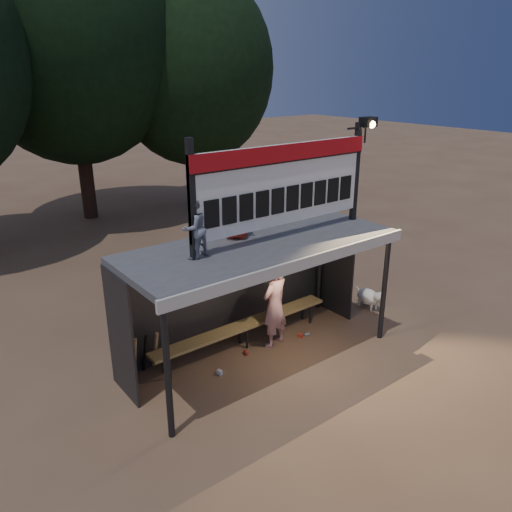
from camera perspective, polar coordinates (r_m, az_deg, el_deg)
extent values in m
plane|color=brown|center=(9.71, 0.52, -11.48)|extent=(80.00, 80.00, 0.00)
imported|color=silver|center=(9.71, 2.14, -5.60)|extent=(0.72, 0.55, 1.75)
imported|color=gray|center=(7.89, -7.12, 3.19)|extent=(0.57, 0.50, 0.99)
imported|color=#AE281A|center=(8.79, -2.27, 5.37)|extent=(0.62, 0.59, 1.06)
cube|color=#424144|center=(8.73, 0.57, 1.21)|extent=(5.00, 2.00, 0.12)
cube|color=beige|center=(8.02, 5.09, -0.97)|extent=(5.10, 0.06, 0.20)
cylinder|color=black|center=(7.39, -10.08, -13.02)|extent=(0.10, 0.10, 2.20)
cylinder|color=black|center=(10.18, 14.45, -3.59)|extent=(0.10, 0.10, 2.20)
cylinder|color=black|center=(8.83, -15.67, -7.60)|extent=(0.10, 0.10, 2.20)
cylinder|color=black|center=(11.27, 7.31, -0.72)|extent=(0.10, 0.10, 2.20)
cube|color=black|center=(9.91, -3.05, -3.63)|extent=(5.00, 0.04, 2.20)
cube|color=black|center=(8.46, -15.23, -8.83)|extent=(0.04, 1.00, 2.20)
cube|color=black|center=(11.08, 9.13, -1.19)|extent=(0.04, 1.00, 2.20)
cylinder|color=black|center=(9.53, -3.16, 2.15)|extent=(5.00, 0.06, 0.06)
cube|color=black|center=(7.71, -7.36, 6.27)|extent=(0.10, 0.10, 1.90)
cube|color=black|center=(10.05, 11.32, 9.35)|extent=(0.10, 0.10, 1.90)
cube|color=white|center=(8.76, 3.19, 8.12)|extent=(3.80, 0.08, 1.40)
cube|color=#AE0C12|center=(8.62, 3.48, 11.70)|extent=(3.80, 0.04, 0.28)
cube|color=black|center=(8.64, 3.48, 10.71)|extent=(3.80, 0.02, 0.03)
cube|color=black|center=(7.89, -5.09, 4.81)|extent=(0.27, 0.03, 0.45)
cube|color=black|center=(8.07, -3.06, 5.22)|extent=(0.27, 0.03, 0.45)
cube|color=black|center=(8.27, -1.11, 5.61)|extent=(0.27, 0.03, 0.45)
cube|color=black|center=(8.47, 0.74, 5.97)|extent=(0.27, 0.03, 0.45)
cube|color=black|center=(8.67, 2.51, 6.31)|extent=(0.27, 0.03, 0.45)
cube|color=black|center=(8.89, 4.20, 6.62)|extent=(0.27, 0.03, 0.45)
cube|color=black|center=(9.12, 5.81, 6.92)|extent=(0.27, 0.03, 0.45)
cube|color=black|center=(9.35, 7.34, 7.20)|extent=(0.27, 0.03, 0.45)
cube|color=black|center=(9.59, 8.80, 7.45)|extent=(0.27, 0.03, 0.45)
cube|color=black|center=(9.83, 10.19, 7.70)|extent=(0.27, 0.03, 0.45)
cylinder|color=black|center=(9.89, 11.47, 14.16)|extent=(0.50, 0.04, 0.04)
cylinder|color=black|center=(10.09, 12.37, 13.36)|extent=(0.04, 0.04, 0.30)
cube|color=black|center=(10.03, 12.70, 14.73)|extent=(0.30, 0.22, 0.18)
sphere|color=#FFD88C|center=(9.98, 13.09, 14.44)|extent=(0.14, 0.14, 0.14)
cube|color=olive|center=(9.86, -1.47, -7.92)|extent=(4.00, 0.35, 0.06)
cylinder|color=black|center=(9.13, -9.83, -12.45)|extent=(0.05, 0.05, 0.45)
cylinder|color=black|center=(9.31, -10.54, -11.78)|extent=(0.05, 0.05, 0.45)
cylinder|color=black|center=(9.89, -1.04, -9.33)|extent=(0.05, 0.05, 0.45)
cylinder|color=black|center=(10.06, -1.86, -8.79)|extent=(0.05, 0.05, 0.45)
cylinder|color=black|center=(10.87, 6.21, -6.55)|extent=(0.05, 0.05, 0.45)
cylinder|color=black|center=(11.02, 5.35, -6.12)|extent=(0.05, 0.05, 0.45)
cylinder|color=black|center=(19.22, -19.01, 10.24)|extent=(0.50, 0.50, 4.18)
ellipsoid|color=black|center=(19.00, -20.52, 22.41)|extent=(7.22, 7.22, 8.36)
cylinder|color=#312015|center=(20.04, -6.95, 10.60)|extent=(0.50, 0.50, 3.52)
ellipsoid|color=black|center=(19.75, -7.40, 20.48)|extent=(6.08, 6.08, 7.04)
ellipsoid|color=white|center=(11.75, 12.69, -4.55)|extent=(0.36, 0.58, 0.36)
sphere|color=beige|center=(11.56, 13.78, -4.60)|extent=(0.22, 0.22, 0.22)
cone|color=beige|center=(11.51, 14.16, -4.85)|extent=(0.10, 0.10, 0.10)
cone|color=beige|center=(11.47, 13.74, -4.24)|extent=(0.06, 0.06, 0.07)
cone|color=silver|center=(11.54, 14.06, -4.11)|extent=(0.06, 0.06, 0.07)
cylinder|color=beige|center=(11.67, 13.04, -5.75)|extent=(0.05, 0.05, 0.18)
cylinder|color=beige|center=(11.78, 13.54, -5.52)|extent=(0.05, 0.05, 0.18)
cylinder|color=beige|center=(11.87, 11.71, -5.17)|extent=(0.05, 0.05, 0.18)
cylinder|color=beige|center=(11.98, 12.22, -4.95)|extent=(0.05, 0.05, 0.18)
cylinder|color=beige|center=(11.89, 11.62, -3.78)|extent=(0.04, 0.16, 0.14)
cylinder|color=olive|center=(9.10, -14.87, -11.48)|extent=(0.08, 0.27, 0.84)
cylinder|color=#A4834C|center=(9.16, -13.71, -11.13)|extent=(0.08, 0.30, 0.83)
cylinder|color=black|center=(9.23, -12.57, -10.78)|extent=(0.08, 0.33, 0.83)
cylinder|color=#A2754B|center=(9.30, -11.44, -10.43)|extent=(0.09, 0.35, 0.82)
cube|color=#AD2F1D|center=(10.38, 5.05, -9.06)|extent=(0.10, 0.12, 0.08)
cylinder|color=silver|center=(10.45, 5.83, -8.90)|extent=(0.13, 0.08, 0.07)
cube|color=beige|center=(10.45, 1.98, -8.75)|extent=(0.11, 0.09, 0.08)
cylinder|color=#A8271C|center=(9.78, -1.16, -10.99)|extent=(0.10, 0.13, 0.07)
cube|color=#AFB0B4|center=(9.24, -4.17, -13.11)|extent=(0.09, 0.11, 0.08)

